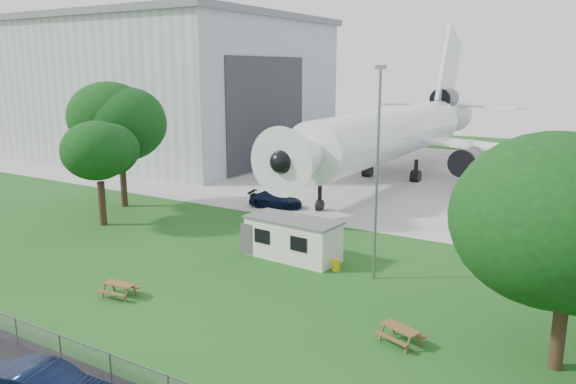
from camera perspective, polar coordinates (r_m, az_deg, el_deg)
The scene contains 13 objects.
ground at distance 32.49m, azimuth -9.44°, elevation -9.27°, with size 160.00×160.00×0.00m, color #286521.
concrete_apron at distance 64.95m, azimuth 13.01°, elevation 1.57°, with size 120.00×46.00×0.03m, color #B7B7B2.
hangar at distance 82.51m, azimuth -13.39°, elevation 10.38°, with size 43.00×31.00×18.55m.
airliner at distance 62.84m, azimuth 10.88°, elevation 6.16°, with size 46.36×47.73×17.69m.
site_cabin at distance 35.94m, azimuth 0.52°, elevation -4.74°, with size 6.83×3.12×2.62m.
picnic_west at distance 31.82m, azimuth -16.72°, elevation -10.14°, with size 1.80×1.50×0.76m, color brown, non-canonical shape.
picnic_east at distance 26.28m, azimuth 11.28°, elevation -14.83°, with size 1.80×1.50×0.76m, color brown, non-canonical shape.
fence at distance 26.77m, azimuth -23.32°, elevation -15.13°, with size 58.00×0.04×1.30m, color gray.
lamp_mast at distance 31.71m, azimuth 9.02°, elevation 1.51°, with size 0.16×0.16×12.00m, color slate.
tree_west_big at distance 50.50m, azimuth -16.75°, elevation 6.86°, with size 7.96×7.96×11.45m.
tree_west_small at distance 44.95m, azimuth -18.72°, elevation 4.06°, with size 6.27×6.27×9.04m.
tree_east_front at distance 24.27m, azimuth 26.72°, elevation -3.67°, with size 8.27×8.27×9.90m.
car_apron_van at distance 49.07m, azimuth -1.26°, elevation -0.80°, with size 1.91×4.70×1.36m, color black.
Camera 1 is at (20.05, -22.61, 11.95)m, focal length 35.00 mm.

